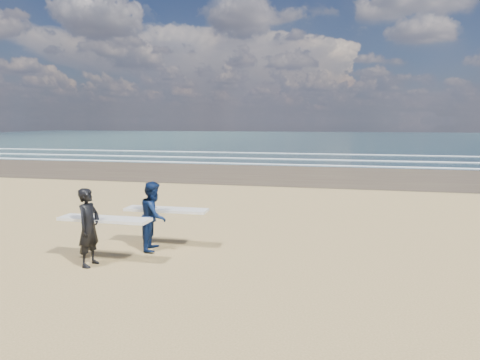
# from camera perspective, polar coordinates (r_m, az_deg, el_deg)

# --- Properties ---
(ocean) EXTENTS (220.00, 100.00, 0.02)m
(ocean) POSITION_cam_1_polar(r_m,az_deg,el_deg) (82.58, 23.23, 4.97)
(ocean) COLOR #1A313A
(ocean) RESTS_ON ground
(surfer_near) EXTENTS (2.20, 0.95, 1.80)m
(surfer_near) POSITION_cam_1_polar(r_m,az_deg,el_deg) (10.40, -19.24, -5.83)
(surfer_near) COLOR black
(surfer_near) RESTS_ON ground
(surfer_far) EXTENTS (2.21, 1.11, 1.77)m
(surfer_far) POSITION_cam_1_polar(r_m,az_deg,el_deg) (11.24, -11.30, -4.64)
(surfer_far) COLOR #0B1C42
(surfer_far) RESTS_ON ground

